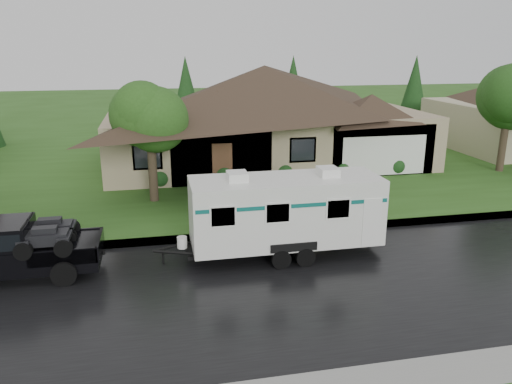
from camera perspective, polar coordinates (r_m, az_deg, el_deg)
ground at (r=17.00m, az=4.64°, el=-7.44°), size 140.00×140.00×0.00m
road at (r=15.28m, az=6.76°, el=-10.37°), size 140.00×8.00×0.01m
curb at (r=18.98m, az=2.76°, el=-4.55°), size 140.00×0.50×0.15m
lawn at (r=30.98m, az=-3.10°, el=3.76°), size 140.00×26.00×0.15m
house_main at (r=29.70m, az=1.58°, el=10.11°), size 19.44×10.80×6.90m
tree_left_green at (r=22.12m, az=-12.07°, el=8.38°), size 3.27×3.27×5.41m
tree_right_green at (r=30.29m, az=26.96°, el=9.41°), size 3.42×3.42×5.67m
shrub_row at (r=25.81m, az=3.20°, el=2.48°), size 13.60×1.00×1.00m
pickup_truck at (r=16.98m, az=-26.87°, el=-5.78°), size 5.39×2.05×1.80m
travel_trailer at (r=16.64m, az=3.39°, el=-2.10°), size 6.64×2.33×2.98m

